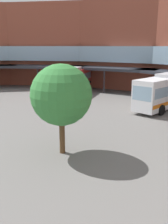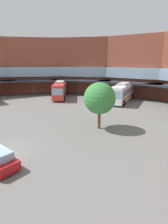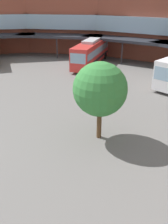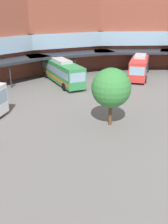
{
  "view_description": "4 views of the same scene",
  "coord_description": "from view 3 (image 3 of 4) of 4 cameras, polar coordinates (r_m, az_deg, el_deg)",
  "views": [
    {
      "loc": [
        17.01,
        4.96,
        6.89
      ],
      "look_at": [
        -0.01,
        13.75,
        2.01
      ],
      "focal_mm": 41.77,
      "sensor_mm": 36.0,
      "label": 1
    },
    {
      "loc": [
        15.86,
        -6.03,
        8.28
      ],
      "look_at": [
        0.58,
        9.84,
        2.12
      ],
      "focal_mm": 29.27,
      "sensor_mm": 36.0,
      "label": 2
    },
    {
      "loc": [
        16.57,
        2.57,
        9.98
      ],
      "look_at": [
        2.56,
        9.55,
        2.66
      ],
      "focal_mm": 40.45,
      "sensor_mm": 36.0,
      "label": 3
    },
    {
      "loc": [
        -20.84,
        -1.05,
        11.6
      ],
      "look_at": [
        -2.57,
        11.18,
        2.87
      ],
      "focal_mm": 44.26,
      "sensor_mm": 36.0,
      "label": 4
    }
  ],
  "objects": [
    {
      "name": "bus_3",
      "position": [
        39.87,
        1.61,
        13.4
      ],
      "size": [
        10.59,
        10.46,
        3.81
      ],
      "rotation": [
        0.0,
        0.0,
        5.51
      ],
      "color": "red",
      "rests_on": "ground"
    },
    {
      "name": "plaza_tree",
      "position": [
        17.91,
        3.65,
        5.1
      ],
      "size": [
        3.91,
        3.91,
        5.85
      ],
      "color": "brown",
      "rests_on": "ground"
    }
  ]
}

